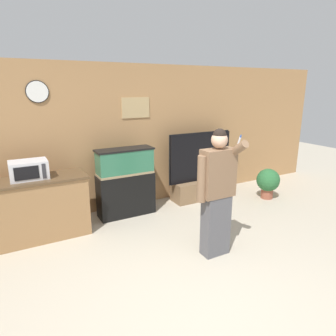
{
  "coord_description": "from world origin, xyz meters",
  "views": [
    {
      "loc": [
        -1.7,
        -2.23,
        2.2
      ],
      "look_at": [
        0.34,
        1.48,
        1.05
      ],
      "focal_mm": 32.0,
      "sensor_mm": 36.0,
      "label": 1
    }
  ],
  "objects_px": {
    "counter_island": "(30,210)",
    "tv_on_stand": "(200,180)",
    "microwave": "(29,170)",
    "aquarium_on_stand": "(126,182)",
    "potted_plant": "(268,181)",
    "person_standing": "(217,192)"
  },
  "relations": [
    {
      "from": "counter_island",
      "to": "tv_on_stand",
      "type": "xyz_separation_m",
      "value": [
        3.14,
        0.21,
        -0.08
      ]
    },
    {
      "from": "microwave",
      "to": "tv_on_stand",
      "type": "height_order",
      "value": "tv_on_stand"
    },
    {
      "from": "counter_island",
      "to": "aquarium_on_stand",
      "type": "distance_m",
      "value": 1.57
    },
    {
      "from": "tv_on_stand",
      "to": "aquarium_on_stand",
      "type": "bearing_deg",
      "value": -178.62
    },
    {
      "from": "person_standing",
      "to": "tv_on_stand",
      "type": "bearing_deg",
      "value": 60.81
    },
    {
      "from": "aquarium_on_stand",
      "to": "potted_plant",
      "type": "distance_m",
      "value": 2.88
    },
    {
      "from": "counter_island",
      "to": "person_standing",
      "type": "distance_m",
      "value": 2.7
    },
    {
      "from": "microwave",
      "to": "tv_on_stand",
      "type": "xyz_separation_m",
      "value": [
        3.09,
        0.19,
        -0.67
      ]
    },
    {
      "from": "tv_on_stand",
      "to": "microwave",
      "type": "bearing_deg",
      "value": -176.55
    },
    {
      "from": "microwave",
      "to": "potted_plant",
      "type": "xyz_separation_m",
      "value": [
        4.31,
        -0.47,
        -0.71
      ]
    },
    {
      "from": "counter_island",
      "to": "potted_plant",
      "type": "relative_size",
      "value": 2.69
    },
    {
      "from": "microwave",
      "to": "potted_plant",
      "type": "relative_size",
      "value": 0.82
    },
    {
      "from": "counter_island",
      "to": "potted_plant",
      "type": "bearing_deg",
      "value": -5.91
    },
    {
      "from": "person_standing",
      "to": "potted_plant",
      "type": "distance_m",
      "value": 2.58
    },
    {
      "from": "microwave",
      "to": "aquarium_on_stand",
      "type": "xyz_separation_m",
      "value": [
        1.5,
        0.15,
        -0.46
      ]
    },
    {
      "from": "tv_on_stand",
      "to": "person_standing",
      "type": "xyz_separation_m",
      "value": [
        -1.02,
        -1.83,
        0.5
      ]
    },
    {
      "from": "aquarium_on_stand",
      "to": "potted_plant",
      "type": "height_order",
      "value": "aquarium_on_stand"
    },
    {
      "from": "tv_on_stand",
      "to": "potted_plant",
      "type": "bearing_deg",
      "value": -28.53
    },
    {
      "from": "microwave",
      "to": "potted_plant",
      "type": "distance_m",
      "value": 4.39
    },
    {
      "from": "microwave",
      "to": "aquarium_on_stand",
      "type": "bearing_deg",
      "value": 5.63
    },
    {
      "from": "potted_plant",
      "to": "aquarium_on_stand",
      "type": "bearing_deg",
      "value": 167.52
    },
    {
      "from": "counter_island",
      "to": "person_standing",
      "type": "xyz_separation_m",
      "value": [
        2.12,
        -1.63,
        0.42
      ]
    }
  ]
}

